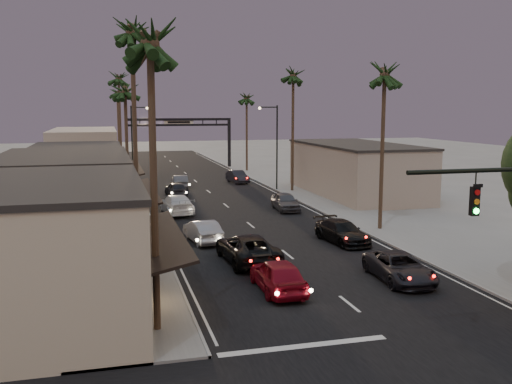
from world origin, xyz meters
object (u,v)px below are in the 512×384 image
palm_lb (132,26)px  palm_far (117,90)px  streetlight_left (134,136)px  palm_ld (118,75)px  palm_la (150,32)px  oncoming_red (278,275)px  arch (179,130)px  palm_ra (385,68)px  streetlight_right (274,140)px  oncoming_silver (203,231)px  palm_lc (125,86)px  oncoming_pickup (247,248)px  palm_rb (293,72)px  curbside_black (342,232)px  curbside_near (400,267)px  palm_rc (247,95)px

palm_lb → palm_far: bearing=89.7°
streetlight_left → palm_ld: 7.88m
palm_la → oncoming_red: (6.03, 3.55, -10.64)m
arch → palm_ra: bearing=-79.4°
streetlight_right → oncoming_silver: (-11.29, -21.45, -4.60)m
palm_lc → palm_ra: (17.20, -12.00, 0.97)m
arch → oncoming_pickup: size_ratio=2.63×
palm_rb → oncoming_silver: size_ratio=3.21×
oncoming_red → curbside_black: bearing=-129.1°
palm_lc → palm_ld: (0.00, 19.00, 1.95)m
palm_ld → palm_lb: bearing=-90.0°
arch → palm_rb: 28.24m
curbside_near → curbside_black: 8.44m
palm_la → palm_lb: (-0.00, 13.00, 1.94)m
palm_lc → oncoming_pickup: palm_lc is taller
streetlight_right → oncoming_silver: bearing=-117.8°
streetlight_left → palm_lb: 36.93m
arch → palm_lc: 35.41m
palm_rc → palm_la: bearing=-107.4°
palm_lc → oncoming_red: (6.03, -23.45, -9.67)m
palm_ra → curbside_near: (-4.70, -11.40, -10.74)m
palm_far → curbside_near: 67.39m
streetlight_left → curbside_black: streetlight_left is taller
palm_lb → palm_rb: 27.94m
palm_lc → palm_ra: bearing=-34.9°
streetlight_right → oncoming_red: (-9.49, -32.45, -4.52)m
oncoming_red → oncoming_pickup: (-0.15, 5.50, 0.00)m
palm_ld → palm_rb: same height
oncoming_red → curbside_near: (6.47, 0.05, -0.10)m
oncoming_silver → curbside_near: size_ratio=0.88×
palm_la → palm_rb: bearing=63.8°
palm_rc → palm_lb: bearing=-112.3°
streetlight_left → palm_la: (-1.68, -49.00, 6.11)m
palm_rb → arch: bearing=108.3°
arch → oncoming_silver: arch is taller
arch → curbside_near: size_ratio=3.02×
palm_far → oncoming_pickup: bearing=-84.7°
palm_rc → palm_ra: bearing=-90.0°
arch → streetlight_right: (6.92, -25.00, -0.20)m
streetlight_left → palm_lc: size_ratio=0.74×
palm_rc → palm_lc: bearing=-121.6°
streetlight_right → palm_far: 36.85m
palm_ra → palm_rb: bearing=90.0°
palm_ra → oncoming_pickup: 16.64m
palm_lc → palm_rc: (17.20, 28.00, 0.00)m
palm_lb → palm_ld: size_ratio=1.07×
arch → curbside_near: bearing=-86.1°
palm_la → palm_rb: 39.01m
streetlight_left → palm_lc: palm_lc is taller
oncoming_red → palm_far: bearing=-84.8°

